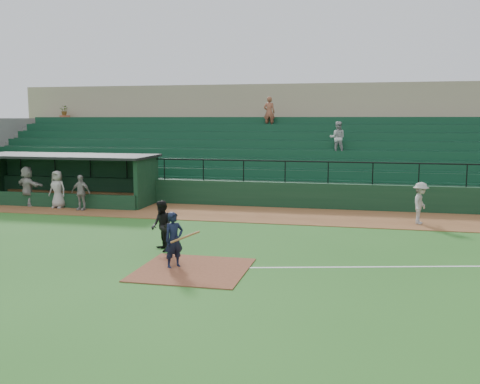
# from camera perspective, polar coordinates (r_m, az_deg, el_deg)

# --- Properties ---
(ground) EXTENTS (90.00, 90.00, 0.00)m
(ground) POSITION_cam_1_polar(r_m,az_deg,el_deg) (16.21, -3.92, -7.24)
(ground) COLOR #255C1D
(ground) RESTS_ON ground
(warning_track) EXTENTS (40.00, 4.00, 0.03)m
(warning_track) POSITION_cam_1_polar(r_m,az_deg,el_deg) (23.80, 1.59, -2.36)
(warning_track) COLOR brown
(warning_track) RESTS_ON ground
(home_plate_dirt) EXTENTS (3.00, 3.00, 0.03)m
(home_plate_dirt) POSITION_cam_1_polar(r_m,az_deg,el_deg) (15.28, -5.00, -8.12)
(home_plate_dirt) COLOR brown
(home_plate_dirt) RESTS_ON ground
(stadium_structure) EXTENTS (38.00, 13.08, 6.40)m
(stadium_structure) POSITION_cam_1_polar(r_m,az_deg,el_deg) (31.83, 4.55, 4.32)
(stadium_structure) COLOR black
(stadium_structure) RESTS_ON ground
(dugout) EXTENTS (8.90, 3.20, 2.42)m
(dugout) POSITION_cam_1_polar(r_m,az_deg,el_deg) (28.54, -17.35, 1.65)
(dugout) COLOR black
(dugout) RESTS_ON ground
(batter_at_plate) EXTENTS (1.13, 0.71, 1.60)m
(batter_at_plate) POSITION_cam_1_polar(r_m,az_deg,el_deg) (15.39, -6.94, -5.03)
(batter_at_plate) COLOR black
(batter_at_plate) RESTS_ON ground
(umpire) EXTENTS (0.97, 0.99, 1.61)m
(umpire) POSITION_cam_1_polar(r_m,az_deg,el_deg) (17.40, -8.21, -3.54)
(umpire) COLOR black
(umpire) RESTS_ON ground
(runner) EXTENTS (0.92, 1.21, 1.66)m
(runner) POSITION_cam_1_polar(r_m,az_deg,el_deg) (22.62, 18.42, -1.11)
(runner) COLOR #A29D98
(runner) RESTS_ON warning_track
(dugout_player_a) EXTENTS (0.97, 0.45, 1.61)m
(dugout_player_a) POSITION_cam_1_polar(r_m,az_deg,el_deg) (25.75, -16.39, -0.05)
(dugout_player_a) COLOR gray
(dugout_player_a) RESTS_ON warning_track
(dugout_player_b) EXTENTS (0.91, 0.64, 1.75)m
(dugout_player_b) POSITION_cam_1_polar(r_m,az_deg,el_deg) (26.71, -18.61, 0.27)
(dugout_player_b) COLOR #A59F9A
(dugout_player_b) RESTS_ON warning_track
(dugout_player_c) EXTENTS (1.84, 1.19, 1.90)m
(dugout_player_c) POSITION_cam_1_polar(r_m,az_deg,el_deg) (27.81, -21.42, 0.58)
(dugout_player_c) COLOR #A9A39E
(dugout_player_c) RESTS_ON warning_track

